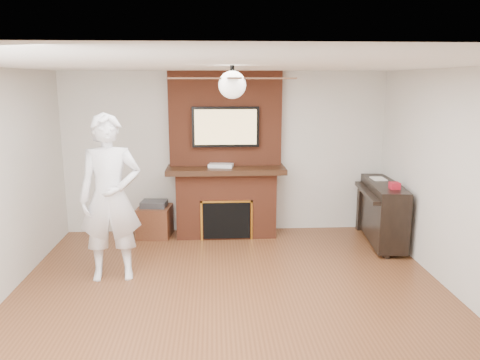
{
  "coord_description": "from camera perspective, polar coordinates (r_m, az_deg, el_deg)",
  "views": [
    {
      "loc": [
        -0.18,
        -4.48,
        2.36
      ],
      "look_at": [
        0.12,
        0.9,
        1.21
      ],
      "focal_mm": 35.0,
      "sensor_mm": 36.0,
      "label": 1
    }
  ],
  "objects": [
    {
      "name": "room_shell",
      "position": [
        4.62,
        -0.9,
        -1.88
      ],
      "size": [
        5.36,
        5.86,
        2.86
      ],
      "color": "#59311A",
      "rests_on": "ground"
    },
    {
      "name": "fireplace",
      "position": [
        7.16,
        -1.74,
        1.06
      ],
      "size": [
        1.78,
        0.64,
        2.5
      ],
      "color": "brown",
      "rests_on": "ground"
    },
    {
      "name": "tv",
      "position": [
        7.01,
        -1.77,
        6.49
      ],
      "size": [
        1.0,
        0.08,
        0.6
      ],
      "color": "black",
      "rests_on": "fireplace"
    },
    {
      "name": "ceiling_fan",
      "position": [
        4.48,
        -0.95,
        11.67
      ],
      "size": [
        1.21,
        1.21,
        0.31
      ],
      "color": "black",
      "rests_on": "room_shell"
    },
    {
      "name": "person",
      "position": [
        5.74,
        -15.53,
        -2.13
      ],
      "size": [
        0.78,
        0.57,
        2.0
      ],
      "primitive_type": "imported",
      "rotation": [
        0.0,
        0.0,
        0.11
      ],
      "color": "silver",
      "rests_on": "ground"
    },
    {
      "name": "side_table",
      "position": [
        7.33,
        -10.35,
        -4.81
      ],
      "size": [
        0.54,
        0.54,
        0.56
      ],
      "rotation": [
        0.0,
        0.0,
        -0.11
      ],
      "color": "#4E2716",
      "rests_on": "ground"
    },
    {
      "name": "piano",
      "position": [
        7.18,
        16.96,
        -3.63
      ],
      "size": [
        0.65,
        1.42,
        0.99
      ],
      "rotation": [
        0.0,
        0.0,
        -0.11
      ],
      "color": "black",
      "rests_on": "ground"
    },
    {
      "name": "cable_box",
      "position": [
        7.04,
        -2.35,
        1.79
      ],
      "size": [
        0.39,
        0.27,
        0.05
      ],
      "primitive_type": "cube",
      "rotation": [
        0.0,
        0.0,
        -0.19
      ],
      "color": "silver",
      "rests_on": "fireplace"
    },
    {
      "name": "candle_orange",
      "position": [
        7.21,
        -2.16,
        -6.58
      ],
      "size": [
        0.06,
        0.06,
        0.11
      ],
      "primitive_type": "cylinder",
      "color": "#D54E19",
      "rests_on": "ground"
    },
    {
      "name": "candle_green",
      "position": [
        7.18,
        -2.1,
        -6.78
      ],
      "size": [
        0.07,
        0.07,
        0.08
      ],
      "primitive_type": "cylinder",
      "color": "#3C7C31",
      "rests_on": "ground"
    },
    {
      "name": "candle_cream",
      "position": [
        7.18,
        -0.23,
        -6.74
      ],
      "size": [
        0.08,
        0.08,
        0.1
      ],
      "primitive_type": "cylinder",
      "color": "#FFF8CA",
      "rests_on": "ground"
    },
    {
      "name": "candle_blue",
      "position": [
        7.23,
        -0.3,
        -6.7
      ],
      "size": [
        0.06,
        0.06,
        0.07
      ],
      "primitive_type": "cylinder",
      "color": "#334C9A",
      "rests_on": "ground"
    },
    {
      "name": "candle_green_extra",
      "position": [
        7.18,
        -2.11,
        -6.78
      ],
      "size": [
        0.07,
        0.07,
        0.08
      ],
      "primitive_type": "cylinder",
      "color": "#3F8435",
      "rests_on": "ground"
    }
  ]
}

